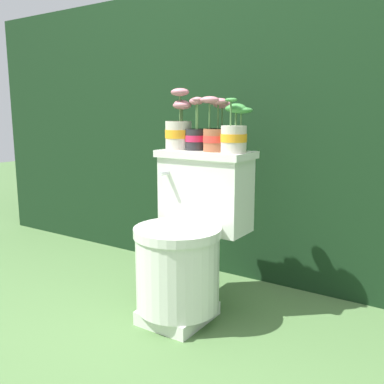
{
  "coord_description": "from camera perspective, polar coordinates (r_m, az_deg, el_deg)",
  "views": [
    {
      "loc": [
        0.92,
        -1.35,
        0.86
      ],
      "look_at": [
        -0.05,
        0.11,
        0.53
      ],
      "focal_mm": 40.0,
      "sensor_mm": 36.0,
      "label": 1
    }
  ],
  "objects": [
    {
      "name": "potted_plant_midright",
      "position": [
        1.76,
        5.71,
        8.16
      ],
      "size": [
        0.12,
        0.12,
        0.22
      ],
      "color": "beige",
      "rests_on": "toilet"
    },
    {
      "name": "potted_plant_left",
      "position": [
        1.92,
        -1.76,
        8.47
      ],
      "size": [
        0.13,
        0.12,
        0.27
      ],
      "color": "beige",
      "rests_on": "toilet"
    },
    {
      "name": "toilet",
      "position": [
        1.82,
        -0.5,
        -6.48
      ],
      "size": [
        0.41,
        0.5,
        0.69
      ],
      "color": "silver",
      "rests_on": "ground"
    },
    {
      "name": "potted_plant_midleft",
      "position": [
        1.89,
        0.47,
        7.73
      ],
      "size": [
        0.1,
        0.09,
        0.23
      ],
      "color": "#262628",
      "rests_on": "toilet"
    },
    {
      "name": "potted_plant_middle",
      "position": [
        1.83,
        3.23,
        8.18
      ],
      "size": [
        0.12,
        0.13,
        0.23
      ],
      "color": "#9E5638",
      "rests_on": "toilet"
    },
    {
      "name": "hedge_backdrop",
      "position": [
        2.65,
        13.31,
        7.9
      ],
      "size": [
        3.93,
        1.08,
        1.5
      ],
      "color": "black",
      "rests_on": "ground"
    },
    {
      "name": "ground_plane",
      "position": [
        1.85,
        -0.56,
        -17.13
      ],
      "size": [
        12.0,
        12.0,
        0.0
      ],
      "primitive_type": "plane",
      "color": "#4C703D"
    }
  ]
}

